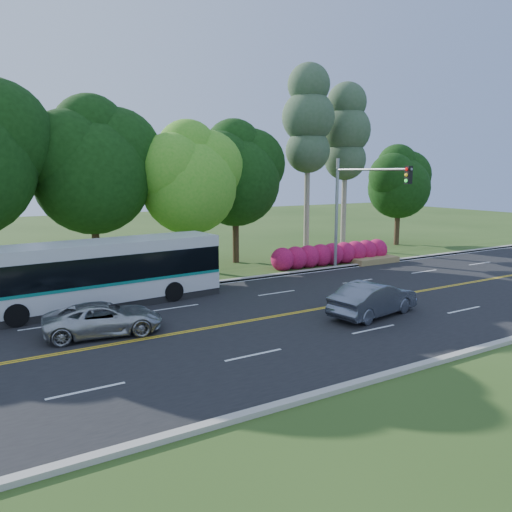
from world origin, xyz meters
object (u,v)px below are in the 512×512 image
suv (104,319)px  sedan (373,299)px  transit_bus (97,275)px  traffic_signal (357,197)px

suv → sedan: bearing=-99.0°
transit_bus → traffic_signal: bearing=-5.4°
sedan → suv: sedan is taller
transit_bus → suv: bearing=-105.6°
transit_bus → sedan: (9.83, -7.57, -0.76)m
traffic_signal → sedan: (-5.66, -7.47, -3.91)m
transit_bus → suv: 4.35m
suv → transit_bus: bearing=-1.8°
sedan → suv: (-10.61, 3.38, -0.13)m
traffic_signal → suv: 17.26m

